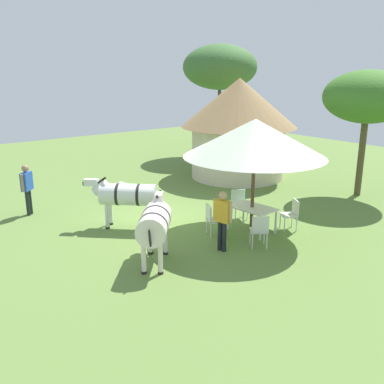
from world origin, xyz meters
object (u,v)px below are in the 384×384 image
patio_dining_table (252,210)px  patio_chair_east_end (292,212)px  standing_watcher (27,185)px  acacia_tree_behind_hut (220,67)px  patio_chair_west_end (239,202)px  guest_beside_umbrella (222,216)px  patio_chair_near_hut (259,229)px  zebra_nearest_camera (126,195)px  patio_chair_near_lawn (212,218)px  shade_umbrella (255,138)px  acacia_tree_right_background (368,97)px  striped_lounge_chair (115,194)px  thatched_hut (239,124)px  zebra_by_umbrella (155,223)px

patio_dining_table → patio_chair_east_end: patio_chair_east_end is taller
patio_dining_table → patio_chair_east_end: (0.61, 1.03, -0.13)m
standing_watcher → acacia_tree_behind_hut: acacia_tree_behind_hut is taller
patio_chair_west_end → guest_beside_umbrella: (1.56, -2.12, 0.44)m
patio_chair_near_hut → guest_beside_umbrella: (-0.47, -0.88, 0.44)m
patio_dining_table → zebra_nearest_camera: (-2.50, -2.66, 0.34)m
patio_chair_near_lawn → patio_chair_near_hut: same height
patio_chair_west_end → zebra_nearest_camera: zebra_nearest_camera is taller
shade_umbrella → acacia_tree_right_background: acacia_tree_right_background is taller
striped_lounge_chair → patio_dining_table: bearing=-166.3°
guest_beside_umbrella → acacia_tree_right_background: acacia_tree_right_background is taller
patio_dining_table → acacia_tree_right_background: (-0.18, 5.82, 2.93)m
shade_umbrella → patio_chair_west_end: (-1.07, 0.53, -2.20)m
guest_beside_umbrella → acacia_tree_right_background: size_ratio=0.35×
patio_chair_west_end → acacia_tree_behind_hut: (-8.05, 6.26, 4.13)m
patio_chair_near_lawn → guest_beside_umbrella: guest_beside_umbrella is taller
acacia_tree_right_background → acacia_tree_behind_hut: size_ratio=0.78×
acacia_tree_right_background → patio_chair_near_hut: bearing=-80.0°
patio_chair_east_end → zebra_nearest_camera: bearing=80.6°
acacia_tree_behind_hut → standing_watcher: bearing=-72.1°
thatched_hut → zebra_by_umbrella: (5.06, -7.59, -1.30)m
thatched_hut → zebra_nearest_camera: size_ratio=2.71×
patio_chair_near_hut → zebra_by_umbrella: 2.83m
patio_chair_near_lawn → patio_chair_near_hut: bearing=38.5°
guest_beside_umbrella → standing_watcher: bearing=-165.4°
patio_chair_near_hut → guest_beside_umbrella: 1.09m
patio_chair_near_hut → acacia_tree_behind_hut: bearing=89.6°
patio_chair_west_end → striped_lounge_chair: 4.61m
striped_lounge_chair → acacia_tree_behind_hut: 10.35m
patio_chair_east_end → patio_chair_near_hut: 1.77m
patio_chair_near_lawn → patio_chair_near_hut: (1.43, 0.39, 0.00)m
guest_beside_umbrella → zebra_by_umbrella: bearing=-116.9°
patio_chair_east_end → zebra_by_umbrella: size_ratio=0.51×
thatched_hut → shade_umbrella: bearing=-40.3°
thatched_hut → zebra_nearest_camera: 7.49m
zebra_nearest_camera → thatched_hut: bearing=-26.3°
acacia_tree_right_background → shade_umbrella: bearing=-88.2°
shade_umbrella → guest_beside_umbrella: shade_umbrella is taller
patio_chair_west_end → striped_lounge_chair: patio_chair_west_end is taller
thatched_hut → acacia_tree_right_background: size_ratio=1.08×
patio_dining_table → guest_beside_umbrella: size_ratio=0.87×
guest_beside_umbrella → striped_lounge_chair: bearing=168.8°
patio_chair_west_end → acacia_tree_right_background: bearing=-163.1°
patio_chair_west_end → striped_lounge_chair: bearing=-34.9°
acacia_tree_behind_hut → striped_lounge_chair: bearing=-64.6°
patio_chair_near_hut → standing_watcher: 7.51m
patio_chair_near_lawn → acacia_tree_behind_hut: (-8.65, 7.88, 4.13)m
patio_chair_west_end → patio_chair_near_hut: size_ratio=1.00×
patio_dining_table → patio_chair_near_lawn: patio_chair_near_lawn is taller
patio_dining_table → patio_chair_west_end: size_ratio=1.53×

